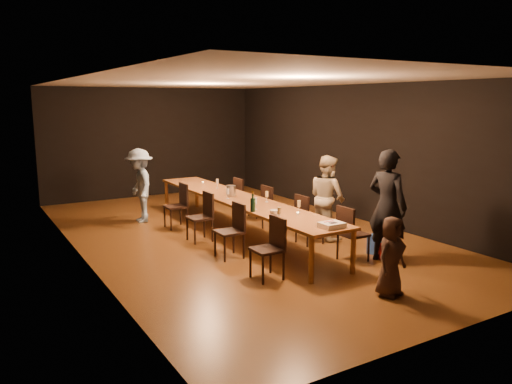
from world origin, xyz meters
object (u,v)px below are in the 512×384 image
ice_bucket (231,191)px  woman_birthday (387,206)px  child (391,256)px  chair_left_3 (175,206)px  birthday_cake (332,225)px  chair_left_2 (199,217)px  man_blue (140,186)px  woman_tan (327,197)px  chair_right_3 (246,198)px  table (239,200)px  chair_left_0 (267,249)px  chair_right_0 (353,233)px  chair_left_1 (229,231)px  champagne_bottle (253,201)px  chair_right_1 (310,219)px  chair_right_2 (275,207)px  plate_stack (275,213)px

ice_bucket → woman_birthday: bearing=-66.2°
child → chair_left_3: bearing=89.1°
birthday_cake → ice_bucket: ice_bucket is taller
chair_left_2 → man_blue: 2.16m
birthday_cake → ice_bucket: size_ratio=1.66×
woman_tan → child: bearing=159.9°
chair_right_3 → woman_birthday: bearing=6.4°
table → chair_left_2: size_ratio=6.45×
chair_left_0 → chair_left_3: size_ratio=1.00×
chair_right_0 → birthday_cake: 0.93m
chair_left_1 → chair_left_3: (0.00, 2.40, 0.00)m
champagne_bottle → ice_bucket: 1.53m
chair_right_1 → chair_left_0: bearing=-54.8°
chair_left_1 → child: size_ratio=0.84×
chair_right_1 → chair_left_3: bearing=-144.7°
chair_left_2 → chair_left_3: (0.00, 1.20, 0.00)m
chair_left_0 → woman_tan: 2.59m
chair_left_2 → ice_bucket: ice_bucket is taller
woman_birthday → chair_left_2: bearing=24.8°
chair_right_0 → chair_left_2: (-1.70, 2.40, 0.00)m
chair_right_3 → chair_left_3: bearing=-90.0°
chair_left_0 → woman_birthday: bearing=-98.0°
chair_left_2 → chair_left_3: same height
chair_left_0 → man_blue: man_blue is taller
table → woman_tan: (1.35, -1.08, 0.11)m
chair_right_2 → birthday_cake: chair_right_2 is taller
table → chair_right_2: size_ratio=6.45×
chair_left_0 → chair_right_0: bearing=-90.0°
plate_stack → chair_left_3: bearing=102.0°
chair_left_0 → woman_tan: bearing=-59.0°
man_blue → champagne_bottle: size_ratio=4.53×
chair_left_1 → ice_bucket: size_ratio=4.39×
chair_right_0 → child: bearing=-22.9°
chair_right_0 → woman_birthday: bearing=55.4°
woman_tan → champagne_bottle: woman_tan is taller
woman_birthday → woman_tan: (0.07, 1.62, -0.13)m
plate_stack → man_blue: bearing=106.1°
chair_right_0 → woman_birthday: (0.44, -0.30, 0.47)m
woman_birthday → woman_tan: bearing=-15.9°
chair_left_1 → chair_right_2: bearing=-54.8°
chair_right_0 → man_blue: 4.99m
chair_right_0 → table: bearing=-160.5°
table → chair_left_3: (-0.85, 1.20, -0.24)m
table → chair_right_0: size_ratio=6.45×
chair_left_0 → birthday_cake: (0.92, -0.38, 0.33)m
man_blue → plate_stack: man_blue is taller
chair_right_0 → champagne_bottle: (-1.24, 1.19, 0.46)m
chair_right_1 → chair_right_2: bearing=180.0°
table → ice_bucket: size_ratio=28.34×
chair_left_3 → ice_bucket: 1.30m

